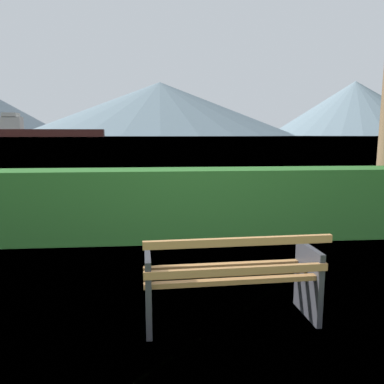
% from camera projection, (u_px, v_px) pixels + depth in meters
% --- Properties ---
extents(ground_plane, '(1400.00, 1400.00, 0.00)m').
position_uv_depth(ground_plane, '(229.00, 319.00, 3.42)').
color(ground_plane, '#4C6B33').
extents(water_surface, '(620.00, 620.00, 0.00)m').
position_uv_depth(water_surface, '(161.00, 137.00, 307.58)').
color(water_surface, '#7A99A8').
rests_on(water_surface, ground_plane).
extents(park_bench, '(1.59, 0.64, 0.87)m').
position_uv_depth(park_bench, '(232.00, 278.00, 3.30)').
color(park_bench, '#A0703F').
rests_on(park_bench, ground_plane).
extents(hedge_row, '(9.74, 0.74, 1.14)m').
position_uv_depth(hedge_row, '(199.00, 204.00, 6.04)').
color(hedge_row, '#2D6B28').
rests_on(hedge_row, ground_plane).
extents(cargo_ship_large, '(80.09, 12.01, 17.21)m').
position_uv_depth(cargo_ship_large, '(40.00, 130.00, 270.31)').
color(cargo_ship_large, '#471E19').
rests_on(cargo_ship_large, water_surface).
extents(distant_hills, '(819.78, 400.18, 78.93)m').
position_uv_depth(distant_hills, '(157.00, 109.00, 549.90)').
color(distant_hills, gray).
rests_on(distant_hills, ground_plane).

